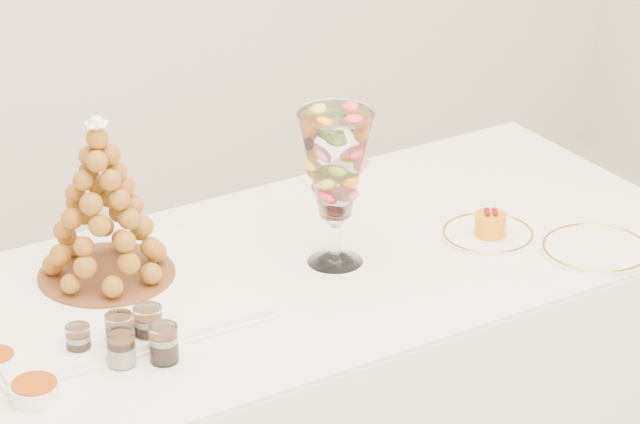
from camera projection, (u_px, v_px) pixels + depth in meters
lace_tray at (107, 302)px, 3.09m from camera, size 0.58×0.44×0.02m
macaron_vase at (335, 167)px, 3.17m from camera, size 0.16×0.16×0.34m
cake_plate at (488, 235)px, 3.37m from camera, size 0.21×0.21×0.01m
spare_plate at (596, 250)px, 3.31m from camera, size 0.24×0.24×0.01m
verrine_a at (78, 341)px, 2.90m from camera, size 0.06×0.06×0.07m
verrine_b at (120, 332)px, 2.92m from camera, size 0.06×0.06×0.08m
verrine_c at (148, 325)px, 2.95m from camera, size 0.06×0.06×0.08m
verrine_d at (121, 348)px, 2.87m from camera, size 0.07×0.07×0.07m
verrine_e at (164, 343)px, 2.88m from camera, size 0.06×0.06×0.08m
ramekin_front at (35, 391)px, 2.78m from camera, size 0.09×0.09×0.03m
croquembouche at (101, 200)px, 3.10m from camera, size 0.29×0.29×0.36m
mousse_cake at (490, 224)px, 3.35m from camera, size 0.07×0.07×0.06m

